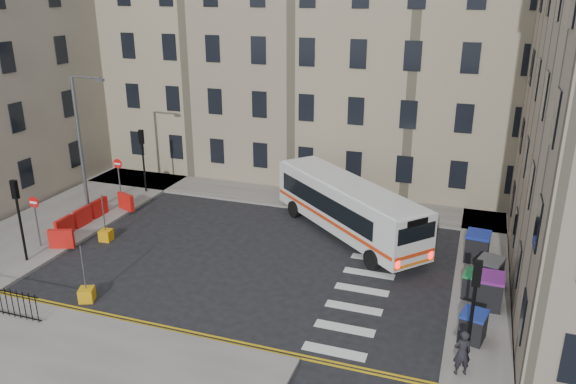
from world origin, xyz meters
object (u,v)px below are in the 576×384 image
Objects in this scene: wheelie_bin_e at (477,246)px; pedestrian at (462,353)px; bus at (348,206)px; streetlamp at (80,145)px; wheelie_bin_c at (474,285)px; bollard_yellow at (106,235)px; wheelie_bin_a at (473,326)px; wheelie_bin_d at (489,272)px; wheelie_bin_b at (489,291)px; bollard_chevron at (87,295)px.

pedestrian reaches higher than wheelie_bin_e.
pedestrian is at bearing -106.18° from bus.
streetlamp is 23.11m from pedestrian.
wheelie_bin_c is 18.60m from bollard_yellow.
bus reaches higher than wheelie_bin_e.
wheelie_bin_a is 4.55m from wheelie_bin_d.
streetlamp is 4.81× the size of pedestrian.
pedestrian is at bearing -97.82° from wheelie_bin_b.
bollard_yellow is at bearing -159.06° from wheelie_bin_d.
wheelie_bin_a is (21.74, -5.74, -3.61)m from streetlamp.
bus is 8.55× the size of wheelie_bin_c.
wheelie_bin_a is 2.01× the size of bollard_yellow.
bollard_yellow is at bearing -163.67° from wheelie_bin_e.
wheelie_bin_c is 1.89× the size of bollard_yellow.
wheelie_bin_b is 5.04m from pedestrian.
streetlamp is 22.74m from wheelie_bin_b.
bollard_chevron is at bearing -52.75° from streetlamp.
wheelie_bin_a reaches higher than wheelie_bin_c.
bollard_yellow is at bearing -179.67° from wheelie_bin_b.
wheelie_bin_e is at bearing 98.33° from wheelie_bin_c.
streetlamp is 13.57× the size of bollard_yellow.
wheelie_bin_d is at bearing -3.16° from streetlamp.
pedestrian reaches higher than bollard_yellow.
wheelie_bin_c is 1.89× the size of bollard_chevron.
wheelie_bin_b is at bearing -84.52° from bus.
bus is at bearing 49.42° from bollard_chevron.
wheelie_bin_e is 0.83× the size of pedestrian.
wheelie_bin_a is 6.99m from wheelie_bin_e.
bollard_chevron is (6.08, -8.00, -4.04)m from streetlamp.
wheelie_bin_e is 19.01m from bollard_yellow.
bus reaches higher than pedestrian.
pedestrian is at bearing -79.94° from wheelie_bin_d.
pedestrian is at bearing -16.51° from bollard_yellow.
pedestrian is at bearing -83.68° from wheelie_bin_c.
wheelie_bin_c is 1.37m from wheelie_bin_d.
pedestrian is 15.37m from bollard_chevron.
bollard_yellow is at bearing 118.96° from bollard_chevron.
wheelie_bin_b is at bearing -1.41° from bollard_yellow.
wheelie_bin_c is 0.81× the size of wheelie_bin_e.
bus is 16.16× the size of bollard_yellow.
wheelie_bin_e is at bearing 120.14° from wheelie_bin_d.
wheelie_bin_b is 1.79m from wheelie_bin_d.
pedestrian is at bearing -20.43° from streetlamp.
wheelie_bin_c is (6.71, -4.80, -0.99)m from bus.
wheelie_bin_b is (22.27, -3.01, -3.49)m from streetlamp.
bollard_chevron is at bearing -178.85° from bus.
wheelie_bin_d is at bearing 22.72° from bollard_chevron.
wheelie_bin_b reaches higher than wheelie_bin_a.
wheelie_bin_e is at bearing -114.65° from pedestrian.
wheelie_bin_b is 4.30m from wheelie_bin_e.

